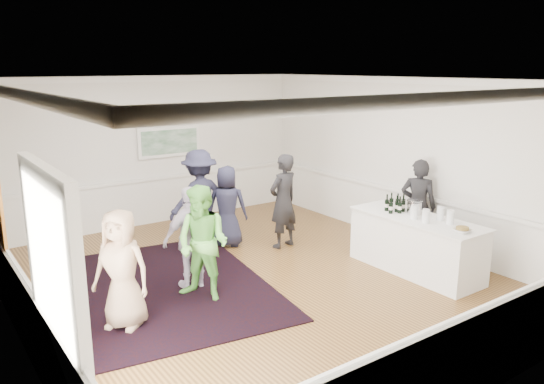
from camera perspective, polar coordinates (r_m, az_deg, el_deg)
floor at (r=8.75m, az=-1.94°, el=-9.42°), size 8.00×8.00×0.00m
ceiling at (r=8.07m, az=-2.12°, el=12.03°), size 7.00×8.00×0.02m
wall_left at (r=7.04m, az=-26.59°, el=-2.81°), size 0.02×8.00×3.20m
wall_right at (r=10.56m, az=14.08°, el=3.23°), size 0.02×8.00×3.20m
wall_back at (r=11.76m, az=-12.83°, el=4.31°), size 7.00×0.02×3.20m
wall_front at (r=5.50m, az=21.68°, el=-6.61°), size 7.00×0.02×3.20m
wainscoting at (r=8.57m, az=-1.96°, el=-6.33°), size 7.00×8.00×1.00m
doorway at (r=5.32m, az=-22.44°, el=-9.47°), size 0.10×1.78×2.56m
landscape_painting at (r=11.84m, az=-10.98°, el=5.34°), size 1.44×0.06×0.66m
area_rug at (r=8.61m, az=-11.68°, el=-10.04°), size 3.66×4.47×0.02m
serving_table at (r=9.26m, az=15.21°, el=-5.44°), size 0.89×2.33×0.94m
bartender at (r=10.09m, az=15.43°, el=-1.49°), size 0.69×0.77×1.76m
guest_tan at (r=7.26m, az=-15.87°, el=-8.00°), size 0.91×0.94×1.62m
guest_green at (r=7.85m, az=-7.45°, el=-5.52°), size 0.99×1.05×1.72m
guest_lilac at (r=8.27m, az=-8.59°, el=-4.93°), size 0.95×0.40×1.63m
guest_dark_a at (r=10.16m, az=-7.77°, el=-0.70°), size 1.22×0.71×1.88m
guest_dark_b at (r=10.02m, az=1.22°, el=-0.99°), size 0.72×0.54×1.81m
guest_navy at (r=10.15m, az=-4.86°, el=-1.54°), size 0.91×0.87×1.57m
wine_bottles at (r=9.38m, az=13.23°, el=-1.11°), size 0.42×0.34×0.31m
juice_pitchers at (r=8.92m, az=16.89°, el=-2.32°), size 0.43×0.65×0.24m
ice_bucket at (r=9.28m, az=15.06°, el=-1.62°), size 0.26×0.26×0.25m
nut_bowl at (r=8.53m, az=19.80°, el=-3.83°), size 0.26×0.26×0.07m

